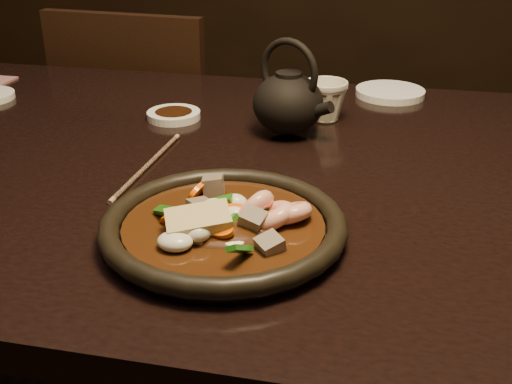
% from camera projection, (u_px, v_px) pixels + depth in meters
% --- Properties ---
extents(table, '(1.60, 0.90, 0.75)m').
position_uv_depth(table, '(181.00, 202.00, 1.01)').
color(table, black).
rests_on(table, floor).
extents(chair, '(0.43, 0.43, 0.86)m').
position_uv_depth(chair, '(153.00, 157.00, 1.70)').
color(chair, black).
rests_on(chair, floor).
extents(plate, '(0.29, 0.29, 0.03)m').
position_uv_depth(plate, '(224.00, 227.00, 0.74)').
color(plate, black).
rests_on(plate, table).
extents(stirfry, '(0.20, 0.18, 0.06)m').
position_uv_depth(stirfry, '(228.00, 222.00, 0.74)').
color(stirfry, black).
rests_on(stirfry, plate).
extents(soy_dish, '(0.09, 0.09, 0.01)m').
position_uv_depth(soy_dish, '(174.00, 115.00, 1.13)').
color(soy_dish, white).
rests_on(soy_dish, table).
extents(saucer_right, '(0.13, 0.13, 0.01)m').
position_uv_depth(saucer_right, '(390.00, 92.00, 1.25)').
color(saucer_right, white).
rests_on(saucer_right, table).
extents(tea_cup, '(0.09, 0.09, 0.08)m').
position_uv_depth(tea_cup, '(326.00, 99.00, 1.11)').
color(tea_cup, beige).
rests_on(tea_cup, table).
extents(chopsticks, '(0.02, 0.25, 0.01)m').
position_uv_depth(chopsticks, '(148.00, 166.00, 0.93)').
color(chopsticks, '#A37F5D').
rests_on(chopsticks, table).
extents(teapot, '(0.14, 0.12, 0.16)m').
position_uv_depth(teapot, '(289.00, 100.00, 1.03)').
color(teapot, black).
rests_on(teapot, table).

